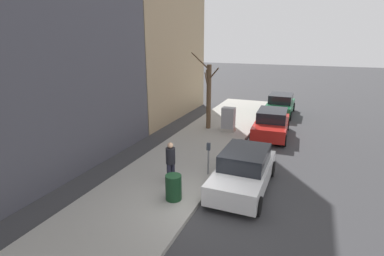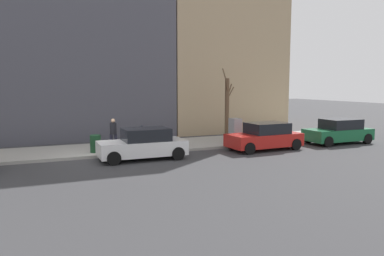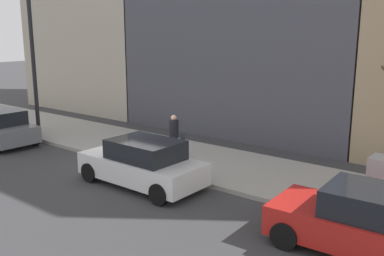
# 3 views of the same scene
# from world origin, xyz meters

# --- Properties ---
(ground_plane) EXTENTS (120.00, 120.00, 0.00)m
(ground_plane) POSITION_xyz_m (0.00, 0.00, 0.00)
(ground_plane) COLOR #38383A
(sidewalk) EXTENTS (4.00, 36.00, 0.15)m
(sidewalk) POSITION_xyz_m (2.00, 0.00, 0.07)
(sidewalk) COLOR #9E9B93
(sidewalk) RESTS_ON ground
(parked_car_green) EXTENTS (1.94, 4.21, 1.52)m
(parked_car_green) POSITION_xyz_m (-1.06, -14.22, 0.74)
(parked_car_green) COLOR #196038
(parked_car_green) RESTS_ON ground
(parked_car_red) EXTENTS (2.06, 4.27, 1.52)m
(parked_car_red) POSITION_xyz_m (-1.17, -8.71, 0.74)
(parked_car_red) COLOR red
(parked_car_red) RESTS_ON ground
(parked_car_white) EXTENTS (1.95, 4.21, 1.52)m
(parked_car_white) POSITION_xyz_m (-1.10, -1.71, 0.74)
(parked_car_white) COLOR white
(parked_car_white) RESTS_ON ground
(parking_meter) EXTENTS (0.14, 0.10, 1.35)m
(parking_meter) POSITION_xyz_m (0.45, -2.09, 0.98)
(parking_meter) COLOR slate
(parking_meter) RESTS_ON sidewalk
(utility_box) EXTENTS (0.83, 0.61, 1.43)m
(utility_box) POSITION_xyz_m (1.30, -8.23, 0.85)
(utility_box) COLOR #A8A399
(utility_box) RESTS_ON sidewalk
(bare_tree) EXTENTS (2.04, 1.32, 4.57)m
(bare_tree) POSITION_xyz_m (2.62, -8.35, 2.23)
(bare_tree) COLOR brown
(bare_tree) RESTS_ON sidewalk
(trash_bin) EXTENTS (0.56, 0.56, 0.90)m
(trash_bin) POSITION_xyz_m (0.90, 0.26, 0.60)
(trash_bin) COLOR #14381E
(trash_bin) RESTS_ON sidewalk
(pedestrian_near_meter) EXTENTS (0.36, 0.39, 1.66)m
(pedestrian_near_meter) POSITION_xyz_m (1.51, -0.79, 1.09)
(pedestrian_near_meter) COLOR #1E1E2D
(pedestrian_near_meter) RESTS_ON sidewalk
(office_tower_left) EXTENTS (9.37, 9.37, 16.69)m
(office_tower_left) POSITION_xyz_m (10.18, -10.74, 8.35)
(office_tower_left) COLOR tan
(office_tower_left) RESTS_ON ground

